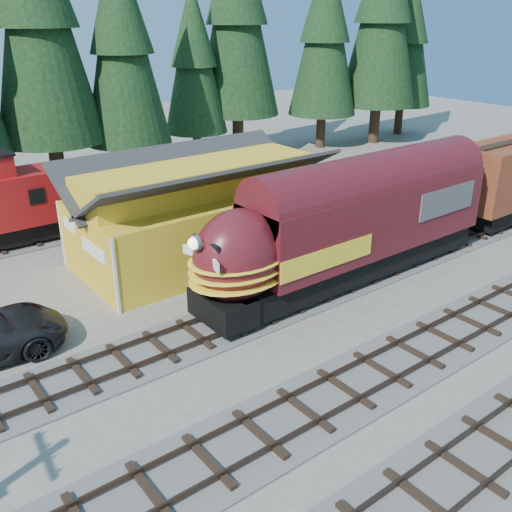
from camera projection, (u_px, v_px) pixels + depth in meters
ground at (351, 343)px, 21.67m from camera, size 120.00×120.00×0.00m
track_siding at (428, 248)px, 30.16m from camera, size 68.00×3.20×0.33m
depot at (200, 202)px, 28.14m from camera, size 12.80×7.00×5.30m
conifer_backdrop at (124, 29)px, 37.91m from camera, size 79.81×22.35×17.40m
locomotive at (342, 231)px, 25.45m from camera, size 16.24×3.23×4.41m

